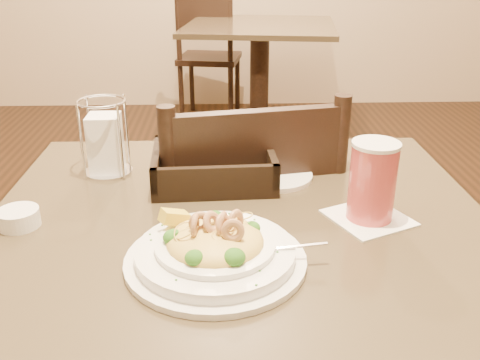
{
  "coord_description": "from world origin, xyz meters",
  "views": [
    {
      "loc": [
        -0.03,
        -0.81,
        1.21
      ],
      "look_at": [
        0.0,
        0.02,
        0.84
      ],
      "focal_mm": 40.0,
      "sensor_mm": 36.0,
      "label": 1
    }
  ],
  "objects_px": {
    "dining_chair_far": "(208,53)",
    "napkin_caddy": "(106,142)",
    "drink_glass": "(372,182)",
    "dining_chair_near": "(242,256)",
    "side_plate": "(275,176)",
    "background_table": "(260,64)",
    "pasta_bowl": "(215,249)",
    "bread_basket": "(214,170)",
    "main_table": "(240,339)",
    "butter_ramekin": "(19,218)"
  },
  "relations": [
    {
      "from": "dining_chair_far",
      "to": "napkin_caddy",
      "type": "bearing_deg",
      "value": 96.29
    },
    {
      "from": "drink_glass",
      "to": "dining_chair_far",
      "type": "bearing_deg",
      "value": 96.53
    },
    {
      "from": "dining_chair_near",
      "to": "side_plate",
      "type": "xyz_separation_m",
      "value": [
        0.06,
        -0.13,
        0.27
      ]
    },
    {
      "from": "napkin_caddy",
      "to": "side_plate",
      "type": "bearing_deg",
      "value": -6.89
    },
    {
      "from": "background_table",
      "to": "dining_chair_far",
      "type": "xyz_separation_m",
      "value": [
        -0.33,
        0.5,
        -0.02
      ]
    },
    {
      "from": "background_table",
      "to": "side_plate",
      "type": "relative_size",
      "value": 6.6
    },
    {
      "from": "pasta_bowl",
      "to": "napkin_caddy",
      "type": "bearing_deg",
      "value": 122.35
    },
    {
      "from": "dining_chair_far",
      "to": "side_plate",
      "type": "bearing_deg",
      "value": 103.4
    },
    {
      "from": "bread_basket",
      "to": "main_table",
      "type": "bearing_deg",
      "value": -76.83
    },
    {
      "from": "dining_chair_near",
      "to": "pasta_bowl",
      "type": "distance_m",
      "value": 0.54
    },
    {
      "from": "dining_chair_near",
      "to": "main_table",
      "type": "bearing_deg",
      "value": 76.25
    },
    {
      "from": "main_table",
      "to": "butter_ramekin",
      "type": "xyz_separation_m",
      "value": [
        -0.38,
        0.02,
        0.26
      ]
    },
    {
      "from": "drink_glass",
      "to": "butter_ramekin",
      "type": "height_order",
      "value": "drink_glass"
    },
    {
      "from": "dining_chair_near",
      "to": "bread_basket",
      "type": "distance_m",
      "value": 0.33
    },
    {
      "from": "main_table",
      "to": "drink_glass",
      "type": "relative_size",
      "value": 5.35
    },
    {
      "from": "dining_chair_far",
      "to": "napkin_caddy",
      "type": "height_order",
      "value": "dining_chair_far"
    },
    {
      "from": "dining_chair_far",
      "to": "pasta_bowl",
      "type": "xyz_separation_m",
      "value": [
        0.08,
        -3.18,
        0.29
      ]
    },
    {
      "from": "background_table",
      "to": "drink_glass",
      "type": "distance_m",
      "value": 2.56
    },
    {
      "from": "main_table",
      "to": "bread_basket",
      "type": "bearing_deg",
      "value": 103.17
    },
    {
      "from": "butter_ramekin",
      "to": "main_table",
      "type": "bearing_deg",
      "value": -2.68
    },
    {
      "from": "dining_chair_near",
      "to": "pasta_bowl",
      "type": "bearing_deg",
      "value": 71.6
    },
    {
      "from": "side_plate",
      "to": "pasta_bowl",
      "type": "bearing_deg",
      "value": -110.96
    },
    {
      "from": "dining_chair_far",
      "to": "background_table",
      "type": "bearing_deg",
      "value": 133.07
    },
    {
      "from": "dining_chair_near",
      "to": "butter_ramekin",
      "type": "bearing_deg",
      "value": 27.85
    },
    {
      "from": "pasta_bowl",
      "to": "drink_glass",
      "type": "relative_size",
      "value": 1.83
    },
    {
      "from": "drink_glass",
      "to": "napkin_caddy",
      "type": "xyz_separation_m",
      "value": [
        -0.5,
        0.23,
        -0.0
      ]
    },
    {
      "from": "bread_basket",
      "to": "side_plate",
      "type": "height_order",
      "value": "bread_basket"
    },
    {
      "from": "butter_ramekin",
      "to": "pasta_bowl",
      "type": "bearing_deg",
      "value": -20.95
    },
    {
      "from": "main_table",
      "to": "napkin_caddy",
      "type": "bearing_deg",
      "value": 137.27
    },
    {
      "from": "butter_ramekin",
      "to": "dining_chair_far",
      "type": "bearing_deg",
      "value": 85.13
    },
    {
      "from": "background_table",
      "to": "side_plate",
      "type": "height_order",
      "value": "side_plate"
    },
    {
      "from": "background_table",
      "to": "dining_chair_near",
      "type": "distance_m",
      "value": 2.24
    },
    {
      "from": "drink_glass",
      "to": "napkin_caddy",
      "type": "relative_size",
      "value": 1.05
    },
    {
      "from": "dining_chair_far",
      "to": "drink_glass",
      "type": "xyz_separation_m",
      "value": [
        0.35,
        -3.05,
        0.34
      ]
    },
    {
      "from": "bread_basket",
      "to": "butter_ramekin",
      "type": "height_order",
      "value": "bread_basket"
    },
    {
      "from": "drink_glass",
      "to": "napkin_caddy",
      "type": "bearing_deg",
      "value": 155.51
    },
    {
      "from": "background_table",
      "to": "dining_chair_far",
      "type": "relative_size",
      "value": 1.09
    },
    {
      "from": "dining_chair_far",
      "to": "side_plate",
      "type": "xyz_separation_m",
      "value": [
        0.2,
        -2.86,
        0.27
      ]
    },
    {
      "from": "main_table",
      "to": "butter_ramekin",
      "type": "bearing_deg",
      "value": 177.32
    },
    {
      "from": "dining_chair_near",
      "to": "butter_ramekin",
      "type": "distance_m",
      "value": 0.58
    },
    {
      "from": "background_table",
      "to": "pasta_bowl",
      "type": "height_order",
      "value": "pasta_bowl"
    },
    {
      "from": "dining_chair_near",
      "to": "dining_chair_far",
      "type": "distance_m",
      "value": 2.74
    },
    {
      "from": "background_table",
      "to": "pasta_bowl",
      "type": "bearing_deg",
      "value": -95.46
    },
    {
      "from": "background_table",
      "to": "napkin_caddy",
      "type": "height_order",
      "value": "napkin_caddy"
    },
    {
      "from": "bread_basket",
      "to": "dining_chair_near",
      "type": "bearing_deg",
      "value": 64.39
    },
    {
      "from": "background_table",
      "to": "dining_chair_near",
      "type": "height_order",
      "value": "dining_chair_near"
    },
    {
      "from": "main_table",
      "to": "pasta_bowl",
      "type": "height_order",
      "value": "pasta_bowl"
    },
    {
      "from": "pasta_bowl",
      "to": "bread_basket",
      "type": "bearing_deg",
      "value": 90.93
    },
    {
      "from": "main_table",
      "to": "butter_ramekin",
      "type": "height_order",
      "value": "butter_ramekin"
    },
    {
      "from": "bread_basket",
      "to": "side_plate",
      "type": "bearing_deg",
      "value": 2.87
    }
  ]
}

